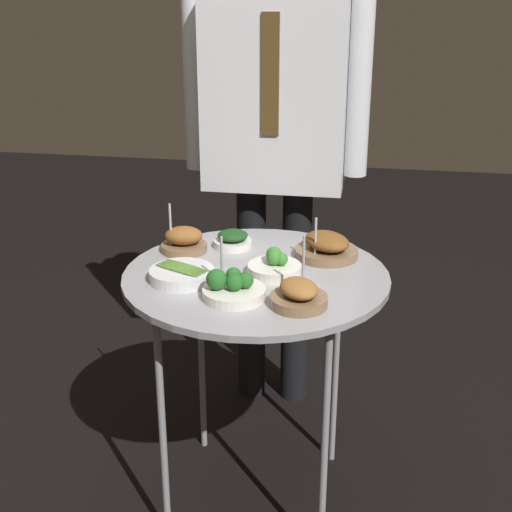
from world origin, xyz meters
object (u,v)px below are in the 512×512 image
Objects in this scene: bowl_roast_front_left at (299,295)px; bowl_roast_front_right at (327,247)px; serving_cart at (256,290)px; bowl_spinach_mid_left at (233,240)px; bowl_asparagus_far_rim at (182,274)px; bowl_broccoli_center at (232,288)px; bowl_roast_front_center at (184,241)px; waiter_figure at (275,118)px; bowl_broccoli_mid_right at (275,266)px.

bowl_roast_front_left reaches higher than bowl_roast_front_right.
bowl_roast_front_left reaches higher than serving_cart.
bowl_roast_front_left is at bearing -56.78° from bowl_spinach_mid_left.
bowl_spinach_mid_left is (0.08, 0.26, 0.01)m from bowl_asparagus_far_rim.
bowl_roast_front_left is at bearing -6.00° from bowl_broccoli_center.
waiter_figure reaches higher than bowl_roast_front_center.
bowl_roast_front_left is (0.08, -0.18, 0.01)m from bowl_broccoli_mid_right.
waiter_figure reaches higher than bowl_broccoli_center.
bowl_roast_front_left reaches higher than bowl_broccoli_center.
serving_cart is 0.24m from bowl_roast_front_left.
serving_cart is 0.68m from waiter_figure.
bowl_roast_front_right is (0.36, 0.23, 0.01)m from bowl_asparagus_far_rim.
bowl_roast_front_left is at bearing -64.89° from bowl_broccoli_mid_right.
bowl_broccoli_center is at bearing -54.88° from bowl_roast_front_center.
bowl_asparagus_far_rim is at bearing -160.69° from bowl_broccoli_mid_right.
bowl_roast_front_center reaches higher than bowl_spinach_mid_left.
serving_cart is at bearing -139.02° from bowl_roast_front_right.
bowl_roast_front_center is (-0.41, -0.03, 0.00)m from bowl_roast_front_right.
waiter_figure is (0.15, 0.65, 0.29)m from bowl_asparagus_far_rim.
bowl_spinach_mid_left is 0.49m from waiter_figure.
waiter_figure is (-0.17, 0.75, 0.28)m from bowl_roast_front_left.
waiter_figure is at bearing 80.58° from bowl_spinach_mid_left.
bowl_broccoli_mid_right is 0.99× the size of bowl_roast_front_center.
bowl_roast_front_left is (0.13, -0.18, 0.08)m from serving_cart.
bowl_roast_front_center is 1.31× the size of bowl_spinach_mid_left.
bowl_roast_front_right is 0.28m from bowl_spinach_mid_left.
bowl_roast_front_center is 0.09× the size of waiter_figure.
bowl_asparagus_far_rim is 0.10× the size of waiter_figure.
serving_cart is 0.09m from bowl_broccoli_mid_right.
bowl_spinach_mid_left is 0.07× the size of waiter_figure.
bowl_broccoli_center is at bearing -123.53° from bowl_roast_front_right.
serving_cart is 0.21m from bowl_asparagus_far_rim.
bowl_roast_front_left is 1.51× the size of bowl_spinach_mid_left.
waiter_figure reaches higher than bowl_spinach_mid_left.
bowl_roast_front_center is at bearing -113.76° from waiter_figure.
bowl_broccoli_mid_right is at bearing -49.83° from bowl_spinach_mid_left.
waiter_figure is at bearing 77.22° from bowl_asparagus_far_rim.
bowl_roast_front_center reaches higher than bowl_roast_front_right.
bowl_broccoli_center is 0.35m from bowl_spinach_mid_left.
bowl_asparagus_far_rim is at bearing 151.67° from bowl_broccoli_center.
waiter_figure is at bearing 93.52° from serving_cart.
bowl_asparagus_far_rim is 0.33m from bowl_roast_front_left.
bowl_roast_front_right is 1.64× the size of bowl_spinach_mid_left.
bowl_broccoli_mid_right is 0.23m from bowl_spinach_mid_left.
bowl_roast_front_right is at bearing 3.72° from bowl_roast_front_center.
bowl_spinach_mid_left is at bearing 173.93° from bowl_roast_front_right.
bowl_roast_front_center is (-0.28, 0.12, 0.01)m from bowl_broccoli_mid_right.
bowl_roast_front_left reaches higher than bowl_roast_front_center.
waiter_figure is (0.20, 0.45, 0.28)m from bowl_roast_front_center.
bowl_roast_front_left is 0.10× the size of waiter_figure.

